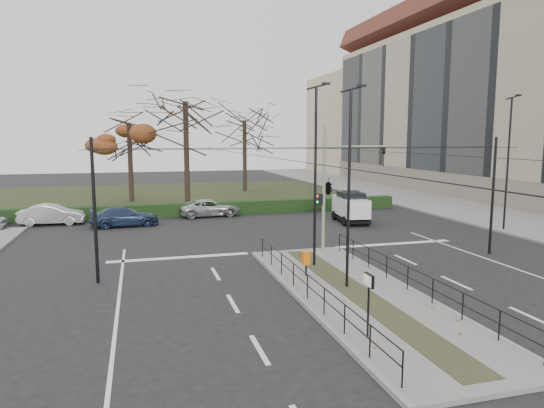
{
  "coord_description": "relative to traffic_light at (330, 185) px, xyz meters",
  "views": [
    {
      "loc": [
        -7.83,
        -18.66,
        5.95
      ],
      "look_at": [
        -0.95,
        6.23,
        2.43
      ],
      "focal_mm": 32.0,
      "sensor_mm": 36.0,
      "label": 1
    }
  ],
  "objects": [
    {
      "name": "ground",
      "position": [
        -1.68,
        -4.5,
        -3.53
      ],
      "size": [
        140.0,
        140.0,
        0.0
      ],
      "primitive_type": "plane",
      "color": "black",
      "rests_on": "ground"
    },
    {
      "name": "median_island",
      "position": [
        -1.68,
        -7.0,
        -3.46
      ],
      "size": [
        4.4,
        15.0,
        0.14
      ],
      "primitive_type": "cube",
      "color": "#64615F",
      "rests_on": "ground"
    },
    {
      "name": "sidewalk_east",
      "position": [
        16.32,
        17.5,
        -3.46
      ],
      "size": [
        8.0,
        90.0,
        0.14
      ],
      "primitive_type": "cube",
      "color": "#64615F",
      "rests_on": "ground"
    },
    {
      "name": "park",
      "position": [
        -7.68,
        27.5,
        -3.48
      ],
      "size": [
        38.0,
        26.0,
        0.1
      ],
      "primitive_type": "cube",
      "color": "black",
      "rests_on": "ground"
    },
    {
      "name": "hedge",
      "position": [
        -7.68,
        14.1,
        -3.03
      ],
      "size": [
        38.0,
        1.0,
        1.0
      ],
      "primitive_type": "cube",
      "color": "black",
      "rests_on": "ground"
    },
    {
      "name": "apartment_block",
      "position": [
        26.28,
        19.47,
        6.87
      ],
      "size": [
        13.09,
        52.1,
        21.64
      ],
      "color": "#C7B990",
      "rests_on": "ground"
    },
    {
      "name": "median_railing",
      "position": [
        -1.68,
        -7.1,
        -2.55
      ],
      "size": [
        4.14,
        13.24,
        0.92
      ],
      "color": "black",
      "rests_on": "median_island"
    },
    {
      "name": "catenary",
      "position": [
        -1.68,
        -2.88,
        -0.1
      ],
      "size": [
        20.0,
        34.0,
        6.0
      ],
      "color": "black",
      "rests_on": "ground"
    },
    {
      "name": "traffic_light",
      "position": [
        0.0,
        0.0,
        0.0
      ],
      "size": [
        3.95,
        2.26,
        5.82
      ],
      "color": "gray",
      "rests_on": "median_island"
    },
    {
      "name": "litter_bin",
      "position": [
        -2.77,
        -4.24,
        -2.63
      ],
      "size": [
        0.41,
        0.41,
        1.05
      ],
      "color": "black",
      "rests_on": "median_island"
    },
    {
      "name": "info_panel",
      "position": [
        -3.19,
        -10.83,
        -1.88
      ],
      "size": [
        0.11,
        0.5,
        1.92
      ],
      "color": "black",
      "rests_on": "median_island"
    },
    {
      "name": "streetlamp_median_near",
      "position": [
        -1.73,
        -6.16,
        0.58
      ],
      "size": [
        0.65,
        0.13,
        7.8
      ],
      "color": "black",
      "rests_on": "median_island"
    },
    {
      "name": "streetlamp_median_far",
      "position": [
        -1.83,
        -2.76,
        0.8
      ],
      "size": [
        0.69,
        0.14,
        8.24
      ],
      "color": "black",
      "rests_on": "median_island"
    },
    {
      "name": "streetlamp_sidewalk",
      "position": [
        13.05,
        2.4,
        0.94
      ],
      "size": [
        0.71,
        0.15,
        8.51
      ],
      "color": "black",
      "rests_on": "sidewalk_east"
    },
    {
      "name": "parked_car_second",
      "position": [
        -15.38,
        12.71,
        -2.82
      ],
      "size": [
        4.33,
        1.65,
        1.41
      ],
      "primitive_type": "imported",
      "rotation": [
        0.0,
        0.0,
        1.53
      ],
      "color": "#A6A8AE",
      "rests_on": "ground"
    },
    {
      "name": "parked_car_third",
      "position": [
        -10.51,
        10.81,
        -2.87
      ],
      "size": [
        4.63,
        2.2,
        1.3
      ],
      "primitive_type": "imported",
      "rotation": [
        0.0,
        0.0,
        1.66
      ],
      "color": "#202F4C",
      "rests_on": "ground"
    },
    {
      "name": "parked_car_fourth",
      "position": [
        -4.32,
        13.5,
        -2.88
      ],
      "size": [
        4.78,
        2.48,
        1.29
      ],
      "primitive_type": "imported",
      "rotation": [
        0.0,
        0.0,
        1.65
      ],
      "color": "#A6A8AE",
      "rests_on": "ground"
    },
    {
      "name": "white_van",
      "position": [
        4.91,
        8.08,
        -2.38
      ],
      "size": [
        2.23,
        4.14,
        2.19
      ],
      "color": "silver",
      "rests_on": "ground"
    },
    {
      "name": "rust_tree",
      "position": [
        -10.19,
        23.53,
        3.78
      ],
      "size": [
        7.53,
        7.53,
        9.5
      ],
      "color": "black",
      "rests_on": "park"
    },
    {
      "name": "bare_tree_center",
      "position": [
        1.88,
        29.33,
        3.77
      ],
      "size": [
        7.32,
        7.32,
        10.32
      ],
      "color": "black",
      "rests_on": "park"
    },
    {
      "name": "bare_tree_near",
      "position": [
        -5.62,
        17.34,
        4.74
      ],
      "size": [
        7.77,
        7.77,
        11.7
      ],
      "color": "black",
      "rests_on": "park"
    }
  ]
}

